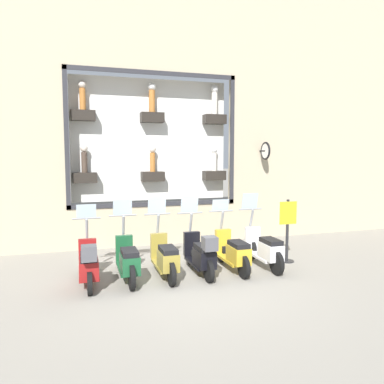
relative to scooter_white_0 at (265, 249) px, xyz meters
name	(u,v)px	position (x,y,z in m)	size (l,w,h in m)	color
ground_plane	(189,283)	(-0.50, 1.98, -0.44)	(120.00, 120.00, 0.00)	gray
building_facade	(152,65)	(3.10, 1.98, 4.70)	(1.19, 36.00, 10.10)	tan
scooter_white_0	(265,249)	(0.00, 0.00, 0.00)	(1.80, 0.61, 1.66)	black
scooter_yellow_1	(233,252)	(-0.01, 0.79, -0.01)	(1.80, 0.60, 1.53)	black
scooter_black_2	(201,254)	(-0.07, 1.57, 0.03)	(1.79, 0.60, 1.64)	black
scooter_olive_3	(165,258)	(0.00, 2.36, -0.01)	(1.80, 0.60, 1.66)	black
scooter_green_4	(128,261)	(0.00, 3.15, -0.01)	(1.80, 0.60, 1.62)	black
scooter_red_5	(89,264)	(-0.07, 3.93, 0.01)	(1.79, 0.61, 1.54)	black
shop_sign_post	(287,229)	(0.29, -0.77, 0.38)	(0.36, 0.45, 1.53)	#232326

